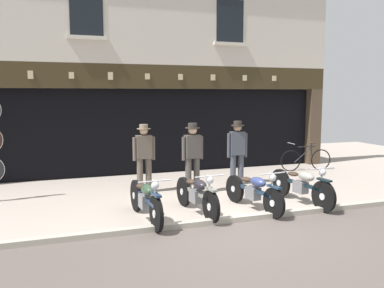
% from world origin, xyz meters
% --- Properties ---
extents(ground, '(23.30, 22.00, 0.18)m').
position_xyz_m(ground, '(0.00, -0.98, -0.04)').
color(ground, '#A4978A').
extents(shop_facade, '(11.60, 4.42, 6.24)m').
position_xyz_m(shop_facade, '(-0.00, 7.02, 1.70)').
color(shop_facade, black).
rests_on(shop_facade, ground).
extents(motorcycle_left, '(0.62, 2.07, 0.92)m').
position_xyz_m(motorcycle_left, '(-1.58, 0.71, 0.43)').
color(motorcycle_left, black).
rests_on(motorcycle_left, ground).
extents(motorcycle_center_left, '(0.62, 1.96, 0.92)m').
position_xyz_m(motorcycle_center_left, '(-0.50, 0.80, 0.42)').
color(motorcycle_center_left, black).
rests_on(motorcycle_center_left, ground).
extents(motorcycle_center, '(0.62, 1.98, 0.90)m').
position_xyz_m(motorcycle_center, '(0.74, 0.68, 0.41)').
color(motorcycle_center, black).
rests_on(motorcycle_center, ground).
extents(motorcycle_center_right, '(0.62, 2.11, 0.93)m').
position_xyz_m(motorcycle_center_right, '(1.96, 0.75, 0.43)').
color(motorcycle_center_right, black).
rests_on(motorcycle_center_right, ground).
extents(salesman_left, '(0.56, 0.34, 1.70)m').
position_xyz_m(salesman_left, '(-1.10, 2.95, 0.95)').
color(salesman_left, brown).
rests_on(salesman_left, ground).
extents(shopkeeper_center, '(0.56, 0.36, 1.74)m').
position_xyz_m(shopkeeper_center, '(-0.01, 2.45, 0.98)').
color(shopkeeper_center, '#47423D').
rests_on(shopkeeper_center, ground).
extents(salesman_right, '(0.56, 0.33, 1.70)m').
position_xyz_m(salesman_right, '(1.46, 3.01, 0.94)').
color(salesman_right, '#3D424C').
rests_on(salesman_right, ground).
extents(assistant_far_right, '(0.56, 0.35, 1.73)m').
position_xyz_m(assistant_far_right, '(1.47, 3.02, 0.96)').
color(assistant_far_right, '#3D424C').
rests_on(assistant_far_right, ground).
extents(advert_board_near, '(0.67, 0.03, 0.98)m').
position_xyz_m(advert_board_near, '(2.03, 5.40, 1.67)').
color(advert_board_near, beige).
extents(leaning_bicycle, '(1.73, 0.50, 0.93)m').
position_xyz_m(leaning_bicycle, '(4.47, 4.15, 0.37)').
color(leaning_bicycle, black).
rests_on(leaning_bicycle, ground).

